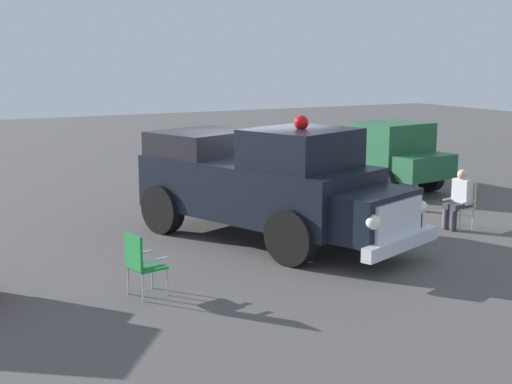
% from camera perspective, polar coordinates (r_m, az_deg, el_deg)
% --- Properties ---
extents(ground_plane, '(60.00, 60.00, 0.00)m').
position_cam_1_polar(ground_plane, '(15.24, 0.15, -3.06)').
color(ground_plane, '#514F4C').
extents(vintage_fire_truck, '(6.33, 4.14, 2.59)m').
position_cam_1_polar(vintage_fire_truck, '(14.17, 0.70, 0.81)').
color(vintage_fire_truck, black).
rests_on(vintage_fire_truck, ground).
extents(parked_pickup, '(4.98, 2.49, 1.90)m').
position_cam_1_polar(parked_pickup, '(20.33, 9.18, 3.20)').
color(parked_pickup, black).
rests_on(parked_pickup, ground).
extents(lawn_chair_near_truck, '(0.57, 0.56, 1.02)m').
position_cam_1_polar(lawn_chair_near_truck, '(15.94, 16.33, -0.71)').
color(lawn_chair_near_truck, '#B7BABF').
rests_on(lawn_chair_near_truck, ground).
extents(lawn_chair_spare, '(0.60, 0.59, 1.02)m').
position_cam_1_polar(lawn_chair_spare, '(11.11, -9.31, -5.44)').
color(lawn_chair_spare, '#B7BABF').
rests_on(lawn_chair_spare, ground).
extents(spectator_seated, '(0.45, 0.58, 1.29)m').
position_cam_1_polar(spectator_seated, '(15.81, 16.06, -0.39)').
color(spectator_seated, '#383842').
rests_on(spectator_seated, ground).
extents(spectator_standing, '(0.52, 0.52, 1.68)m').
position_cam_1_polar(spectator_standing, '(19.88, -7.10, 3.00)').
color(spectator_standing, '#2D334C').
rests_on(spectator_standing, ground).
extents(traffic_cone, '(0.40, 0.40, 0.64)m').
position_cam_1_polar(traffic_cone, '(17.49, 11.85, -0.43)').
color(traffic_cone, orange).
rests_on(traffic_cone, ground).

